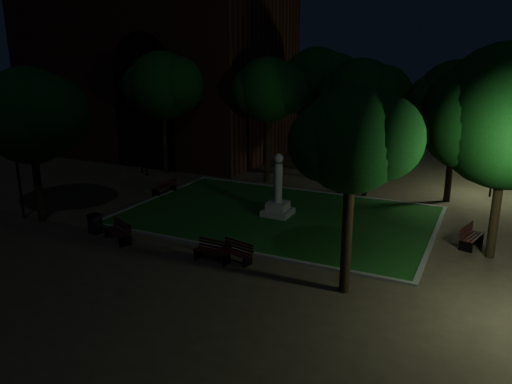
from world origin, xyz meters
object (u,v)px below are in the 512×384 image
bench_near_right (236,252)px  bicycle (143,167)px  monument (278,199)px  bench_left_side (165,188)px  bench_right_side (470,237)px  bench_near_left (213,252)px  bench_far_side (352,187)px  bench_west_near (119,232)px  trash_bin (95,224)px

bench_near_right → bicycle: 16.66m
monument → bench_left_side: bearing=173.6°
bench_left_side → bench_right_side: bench_right_side is taller
bench_near_left → bench_far_side: (2.35, 12.03, 0.07)m
bench_west_near → bench_right_side: (14.06, 6.19, 0.00)m
monument → bicycle: size_ratio=1.89×
monument → bench_west_near: (-4.94, -6.29, -0.53)m
bench_west_near → bench_near_left: bearing=23.2°
bench_west_near → bench_left_side: bearing=134.4°
bench_left_side → bench_far_side: 11.03m
bench_west_near → trash_bin: bench_west_near is taller
bench_left_side → bench_right_side: (16.75, -0.95, 0.01)m
bench_near_left → bicycle: 16.24m
bench_near_right → bench_left_side: bench_left_side is taller
bench_right_side → bench_west_near: bearing=128.1°
bench_left_side → bench_far_side: size_ratio=0.91×
bench_right_side → bench_far_side: size_ratio=0.94×
bicycle → bench_far_side: bearing=-52.0°
bench_near_right → bicycle: size_ratio=0.94×
monument → bench_near_right: 6.05m
bench_left_side → trash_bin: trash_bin is taller
bench_near_right → bench_right_side: bench_right_side is taller
monument → trash_bin: bearing=-138.1°
bench_far_side → trash_bin: bearing=61.5°
bench_far_side → trash_bin: 14.67m
bench_far_side → bicycle: size_ratio=1.10×
bench_left_side → bench_near_left: bearing=53.3°
bench_left_side → trash_bin: 6.88m
bench_west_near → bicycle: bench_west_near is taller
bench_near_right → bench_right_side: (8.34, 5.88, 0.04)m
bench_right_side → trash_bin: bench_right_side is taller
bench_west_near → trash_bin: size_ratio=1.93×
bench_west_near → bench_far_side: bench_far_side is taller
bench_near_right → trash_bin: 7.41m
bench_right_side → bench_far_side: 8.96m
bench_left_side → trash_bin: (1.00, -6.81, 0.04)m
bench_west_near → bench_right_side: bearing=47.5°
bench_left_side → trash_bin: bearing=15.3°
monument → bench_near_left: bearing=-90.7°
monument → bench_far_side: (2.27, 5.70, -0.49)m
bench_right_side → bench_near_left: bearing=138.5°
bench_far_side → bench_left_side: bearing=35.0°
bench_left_side → bicycle: bench_left_side is taller
bench_near_left → bench_west_near: bearing=-178.7°
bench_near_left → bench_left_side: bearing=138.3°
bench_left_side → bench_west_near: bearing=27.6°
bench_near_left → bench_left_side: size_ratio=0.92×
bench_near_right → bench_far_side: (1.50, 11.67, 0.07)m
bicycle → bench_west_near: bearing=-113.0°
bench_west_near → monument: bearing=75.5°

